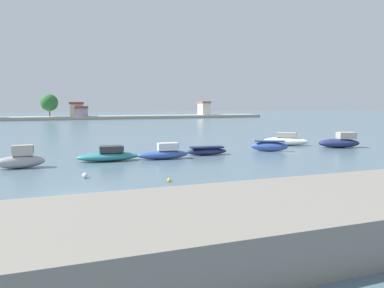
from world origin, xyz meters
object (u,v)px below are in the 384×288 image
at_px(moored_boat_1, 20,160).
at_px(moored_boat_6, 286,140).
at_px(mooring_buoy_2, 85,175).
at_px(moored_boat_7, 340,142).
at_px(moored_boat_2, 109,155).
at_px(mooring_buoy_0, 169,180).
at_px(moored_boat_5, 269,146).
at_px(moored_boat_3, 164,153).
at_px(mooring_buoy_4, 286,148).
at_px(moored_boat_4, 207,151).

relative_size(moored_boat_1, moored_boat_6, 0.68).
distance_m(moored_boat_6, mooring_buoy_2, 27.35).
bearing_deg(moored_boat_7, moored_boat_2, -161.39).
xyz_separation_m(moored_boat_6, mooring_buoy_0, (-19.33, -15.09, -0.48)).
height_order(moored_boat_5, moored_boat_6, moored_boat_6).
bearing_deg(moored_boat_1, moored_boat_2, 4.78).
xyz_separation_m(moored_boat_5, mooring_buoy_2, (-19.67, -7.81, -0.38)).
xyz_separation_m(moored_boat_1, moored_boat_6, (29.30, 6.30, -0.07)).
xyz_separation_m(moored_boat_3, moored_boat_6, (17.16, 5.53, 0.06)).
bearing_deg(moored_boat_7, mooring_buoy_0, -138.78).
height_order(moored_boat_2, moored_boat_7, moored_boat_7).
bearing_deg(mooring_buoy_0, moored_boat_7, 24.38).
bearing_deg(mooring_buoy_2, moored_boat_1, 129.74).
xyz_separation_m(moored_boat_5, moored_boat_6, (4.91, 4.18, 0.04)).
xyz_separation_m(mooring_buoy_0, mooring_buoy_4, (17.21, 11.94, 0.01)).
xyz_separation_m(moored_boat_1, moored_boat_3, (12.14, 0.78, -0.13)).
distance_m(moored_boat_4, mooring_buoy_4, 10.36).
height_order(moored_boat_2, moored_boat_5, moored_boat_2).
bearing_deg(moored_boat_2, moored_boat_3, -3.29).
bearing_deg(mooring_buoy_0, moored_boat_2, 105.96).
bearing_deg(moored_boat_2, moored_boat_4, 5.49).
xyz_separation_m(moored_boat_2, mooring_buoy_2, (-2.37, -6.96, -0.32)).
relative_size(moored_boat_5, mooring_buoy_0, 15.88).
bearing_deg(moored_boat_2, moored_boat_1, -167.44).
relative_size(moored_boat_5, mooring_buoy_2, 10.65).
distance_m(moored_boat_4, mooring_buoy_2, 14.31).
distance_m(moored_boat_2, mooring_buoy_4, 20.18).
distance_m(moored_boat_1, mooring_buoy_2, 7.40).
xyz_separation_m(moored_boat_3, moored_boat_5, (12.25, 1.35, 0.03)).
bearing_deg(moored_boat_3, moored_boat_6, 21.09).
bearing_deg(moored_boat_6, mooring_buoy_4, -90.50).
distance_m(moored_boat_7, mooring_buoy_2, 30.31).
relative_size(moored_boat_5, moored_boat_6, 0.71).
bearing_deg(moored_boat_4, moored_boat_6, 23.95).
xyz_separation_m(moored_boat_7, mooring_buoy_0, (-24.04, -10.90, -0.56)).
xyz_separation_m(moored_boat_4, mooring_buoy_2, (-12.19, -7.49, -0.22)).
bearing_deg(mooring_buoy_0, moored_boat_6, 37.98).
height_order(moored_boat_1, moored_boat_4, moored_boat_1).
distance_m(mooring_buoy_2, mooring_buoy_4, 24.13).
relative_size(moored_boat_1, mooring_buoy_0, 15.06).
relative_size(moored_boat_1, mooring_buoy_4, 13.70).
height_order(moored_boat_4, moored_boat_7, moored_boat_7).
bearing_deg(mooring_buoy_2, moored_boat_5, 21.64).
bearing_deg(moored_boat_3, moored_boat_4, 15.49).
height_order(mooring_buoy_0, mooring_buoy_4, mooring_buoy_4).
height_order(moored_boat_4, moored_boat_5, moored_boat_5).
relative_size(moored_boat_6, moored_boat_7, 1.09).
relative_size(moored_boat_1, moored_boat_7, 0.74).
bearing_deg(moored_boat_1, moored_boat_7, -1.88).
relative_size(moored_boat_3, mooring_buoy_2, 13.01).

